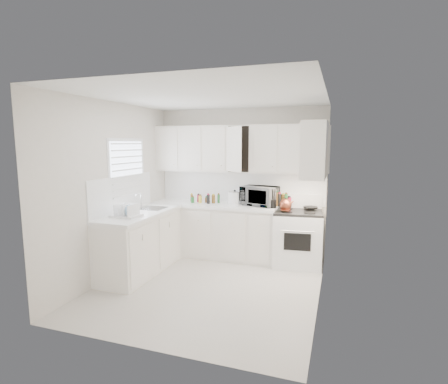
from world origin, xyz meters
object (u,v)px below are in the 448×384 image
at_px(tea_kettle, 286,204).
at_px(microwave, 259,194).
at_px(stove, 298,231).
at_px(dish_rack, 126,209).
at_px(utensil_crock, 273,198).
at_px(rice_cooker, 235,197).

height_order(tea_kettle, microwave, microwave).
relative_size(stove, dish_rack, 2.97).
relative_size(tea_kettle, utensil_crock, 0.74).
bearing_deg(tea_kettle, rice_cooker, 148.45).
distance_m(stove, microwave, 0.89).
bearing_deg(dish_rack, tea_kettle, 34.70).
bearing_deg(dish_rack, rice_cooker, 56.86).
distance_m(stove, tea_kettle, 0.52).
xyz_separation_m(microwave, utensil_crock, (0.27, -0.18, -0.04)).
bearing_deg(stove, utensil_crock, -178.73).
bearing_deg(tea_kettle, microwave, 135.53).
bearing_deg(rice_cooker, stove, -14.29).
xyz_separation_m(stove, dish_rack, (-2.27, -1.41, 0.47)).
bearing_deg(rice_cooker, dish_rack, -134.50).
bearing_deg(stove, dish_rack, -154.51).
distance_m(microwave, dish_rack, 2.22).
bearing_deg(dish_rack, utensil_crock, 39.73).
distance_m(tea_kettle, utensil_crock, 0.25).
relative_size(tea_kettle, microwave, 0.40).
bearing_deg(utensil_crock, rice_cooker, 165.40).
relative_size(rice_cooker, dish_rack, 0.62).
distance_m(tea_kettle, rice_cooker, 0.98).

